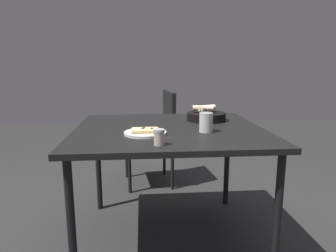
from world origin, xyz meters
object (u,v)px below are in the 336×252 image
Objects in this scene: bread_basket at (206,115)px; beer_glass at (206,124)px; pepper_shaker at (159,138)px; pizza_plate at (145,132)px; chair_near at (156,131)px; dining_table at (169,137)px.

beer_glass reaches higher than bread_basket.
bread_basket is at bearing -102.07° from beer_glass.
bread_basket is 3.40× the size of pepper_shaker.
chair_near reaches higher than pizza_plate.
pepper_shaker is at bearing 78.25° from dining_table.
dining_table is 10.18× the size of beer_glass.
chair_near reaches higher than bread_basket.
beer_glass is at bearing 77.93° from bread_basket.
beer_glass is (-0.20, 0.14, 0.11)m from dining_table.
dining_table is 0.26m from beer_glass.
dining_table is 4.80× the size of pizza_plate.
pizza_plate is 0.35m from beer_glass.
pizza_plate is 1.14m from chair_near.
pizza_plate is 0.89× the size of bread_basket.
pepper_shaker is (0.08, 0.40, 0.09)m from dining_table.
beer_glass is (-0.34, -0.03, 0.04)m from pizza_plate.
pizza_plate is 3.04× the size of pepper_shaker.
dining_table is at bearing 91.90° from chair_near.
chair_near reaches higher than dining_table.
chair_near reaches higher than pepper_shaker.
pepper_shaker reaches higher than pizza_plate.
pizza_plate is at bearing 42.30° from bread_basket.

